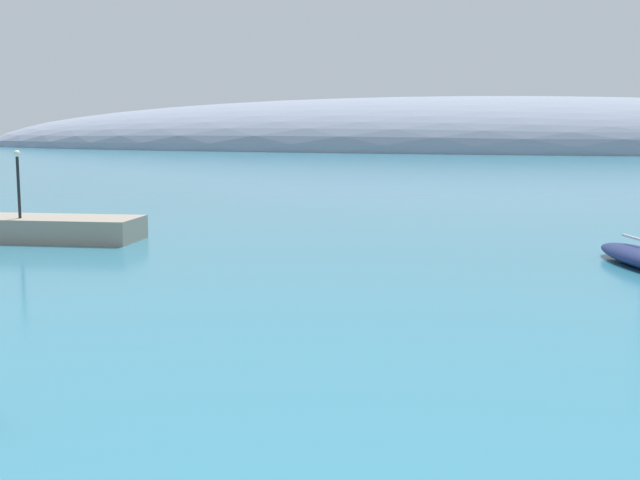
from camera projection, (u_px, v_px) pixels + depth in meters
The scene contains 2 objects.
distant_ridge at pixel (448, 150), 205.19m from camera, with size 266.29×63.34×25.94m, color gray.
harbor_lamp_post at pixel (18, 176), 44.76m from camera, with size 0.36×0.36×3.66m.
Camera 1 is at (7.53, -3.16, 6.35)m, focal length 46.87 mm.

